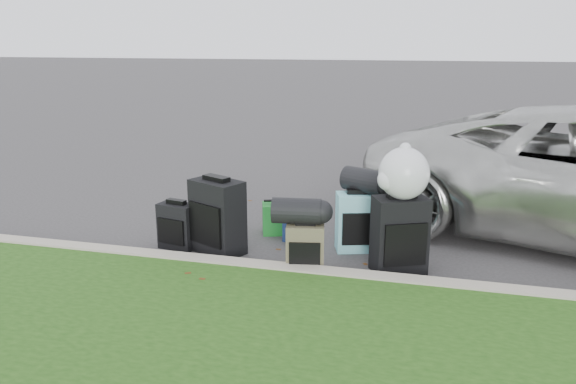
% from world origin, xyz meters
% --- Properties ---
extents(ground, '(120.00, 120.00, 0.00)m').
position_xyz_m(ground, '(0.00, 0.00, 0.00)').
color(ground, '#383535').
rests_on(ground, ground).
extents(curb, '(120.00, 0.18, 0.15)m').
position_xyz_m(curb, '(0.00, -1.00, 0.07)').
color(curb, '#9E937F').
rests_on(curb, ground).
extents(suitcase_small_black, '(0.44, 0.30, 0.51)m').
position_xyz_m(suitcase_small_black, '(-1.20, -0.45, 0.26)').
color(suitcase_small_black, black).
rests_on(suitcase_small_black, ground).
extents(suitcase_large_black_left, '(0.65, 0.55, 0.81)m').
position_xyz_m(suitcase_large_black_left, '(-0.71, -0.47, 0.40)').
color(suitcase_large_black_left, black).
rests_on(suitcase_large_black_left, ground).
extents(suitcase_olive, '(0.41, 0.29, 0.51)m').
position_xyz_m(suitcase_olive, '(0.33, -0.79, 0.25)').
color(suitcase_olive, '#45412C').
rests_on(suitcase_olive, ground).
extents(suitcase_teal, '(0.51, 0.39, 0.65)m').
position_xyz_m(suitcase_teal, '(0.74, -0.02, 0.32)').
color(suitcase_teal, '#5DA0AD').
rests_on(suitcase_teal, ground).
extents(suitcase_large_black_right, '(0.60, 0.49, 0.77)m').
position_xyz_m(suitcase_large_black_right, '(1.22, -0.53, 0.39)').
color(suitcase_large_black_right, black).
rests_on(suitcase_large_black_right, ground).
extents(tote_green, '(0.39, 0.35, 0.37)m').
position_xyz_m(tote_green, '(-0.27, 0.30, 0.18)').
color(tote_green, '#1A7626').
rests_on(tote_green, ground).
extents(tote_navy, '(0.27, 0.23, 0.27)m').
position_xyz_m(tote_navy, '(0.02, 0.10, 0.14)').
color(tote_navy, navy).
rests_on(tote_navy, ground).
extents(duffel_left, '(0.50, 0.31, 0.26)m').
position_xyz_m(duffel_left, '(0.23, -0.77, 0.64)').
color(duffel_left, black).
rests_on(duffel_left, suitcase_olive).
extents(duffel_right, '(0.55, 0.45, 0.27)m').
position_xyz_m(duffel_right, '(0.80, 0.04, 0.78)').
color(duffel_right, black).
rests_on(duffel_right, suitcase_teal).
extents(trash_bag, '(0.49, 0.49, 0.49)m').
position_xyz_m(trash_bag, '(1.23, -0.53, 1.02)').
color(trash_bag, silver).
rests_on(trash_bag, suitcase_large_black_right).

